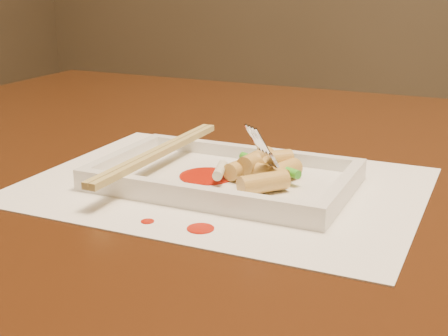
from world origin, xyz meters
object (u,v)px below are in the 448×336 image
at_px(table, 309,236).
at_px(placemat, 224,185).
at_px(plate_base, 224,181).
at_px(chopstick_a, 155,152).
at_px(fork, 296,110).

relative_size(table, placemat, 3.50).
xyz_separation_m(plate_base, chopstick_a, (-0.08, 0.00, 0.02)).
xyz_separation_m(table, placemat, (-0.06, -0.13, 0.10)).
xyz_separation_m(table, plate_base, (-0.06, -0.13, 0.11)).
bearing_deg(fork, plate_base, -165.58).
height_order(table, plate_base, plate_base).
bearing_deg(fork, chopstick_a, -173.25).
relative_size(table, plate_base, 5.38).
distance_m(table, placemat, 0.18).
xyz_separation_m(table, fork, (0.01, -0.12, 0.18)).
xyz_separation_m(plate_base, fork, (0.07, 0.02, 0.08)).
xyz_separation_m(table, chopstick_a, (-0.14, -0.13, 0.13)).
bearing_deg(chopstick_a, plate_base, 0.00).
bearing_deg(plate_base, placemat, 0.00).
bearing_deg(fork, placemat, -165.58).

